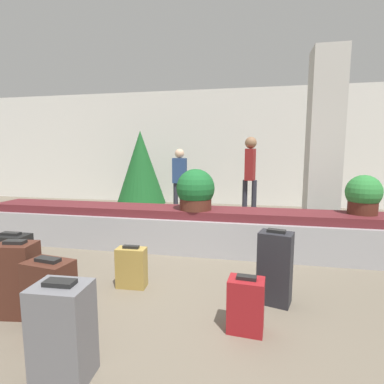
# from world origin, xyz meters

# --- Properties ---
(ground_plane) EXTENTS (18.00, 18.00, 0.00)m
(ground_plane) POSITION_xyz_m (0.00, 0.00, 0.00)
(ground_plane) COLOR #6B6051
(back_wall) EXTENTS (18.00, 0.06, 3.20)m
(back_wall) POSITION_xyz_m (0.00, 5.54, 1.60)
(back_wall) COLOR silver
(back_wall) RESTS_ON ground_plane
(carousel) EXTENTS (6.90, 0.75, 0.64)m
(carousel) POSITION_xyz_m (0.00, 1.42, 0.30)
(carousel) COLOR #9E9EA3
(carousel) RESTS_ON ground_plane
(pillar) EXTENTS (0.53, 0.53, 3.20)m
(pillar) POSITION_xyz_m (2.08, 2.61, 1.60)
(pillar) COLOR beige
(pillar) RESTS_ON ground_plane
(suitcase_0) EXTENTS (0.40, 0.24, 0.57)m
(suitcase_0) POSITION_xyz_m (-1.81, -0.12, 0.27)
(suitcase_0) COLOR black
(suitcase_0) RESTS_ON ground_plane
(suitcase_1) EXTENTS (0.31, 0.23, 0.48)m
(suitcase_1) POSITION_xyz_m (0.87, -0.59, 0.23)
(suitcase_1) COLOR maroon
(suitcase_1) RESTS_ON ground_plane
(suitcase_2) EXTENTS (0.33, 0.18, 0.47)m
(suitcase_2) POSITION_xyz_m (-0.39, -0.01, 0.22)
(suitcase_2) COLOR #A3843D
(suitcase_2) RESTS_ON ground_plane
(suitcase_3) EXTENTS (0.36, 0.29, 0.71)m
(suitcase_3) POSITION_xyz_m (-1.17, -0.75, 0.34)
(suitcase_3) COLOR #472319
(suitcase_3) RESTS_ON ground_plane
(suitcase_4) EXTENTS (0.41, 0.29, 0.63)m
(suitcase_4) POSITION_xyz_m (-0.73, -0.90, 0.30)
(suitcase_4) COLOR #472319
(suitcase_4) RESTS_ON ground_plane
(suitcase_5) EXTENTS (0.37, 0.29, 0.68)m
(suitcase_5) POSITION_xyz_m (-0.28, -1.37, 0.33)
(suitcase_5) COLOR slate
(suitcase_5) RESTS_ON ground_plane
(suitcase_6) EXTENTS (0.36, 0.29, 0.75)m
(suitcase_6) POSITION_xyz_m (1.13, -0.05, 0.36)
(suitcase_6) COLOR #232328
(suitcase_6) RESTS_ON ground_plane
(potted_plant_0) EXTENTS (0.47, 0.47, 0.54)m
(potted_plant_0) POSITION_xyz_m (2.39, 1.49, 0.90)
(potted_plant_0) COLOR #4C2319
(potted_plant_0) RESTS_ON carousel
(potted_plant_1) EXTENTS (0.57, 0.57, 0.60)m
(potted_plant_1) POSITION_xyz_m (0.07, 1.34, 0.92)
(potted_plant_1) COLOR #4C2319
(potted_plant_1) RESTS_ON carousel
(traveler_0) EXTENTS (0.31, 0.35, 1.81)m
(traveler_0) POSITION_xyz_m (0.83, 3.71, 1.10)
(traveler_0) COLOR #282833
(traveler_0) RESTS_ON ground_plane
(traveler_1) EXTENTS (0.32, 0.22, 1.56)m
(traveler_1) POSITION_xyz_m (-0.82, 3.93, 0.92)
(traveler_1) COLOR #282833
(traveler_1) RESTS_ON ground_plane
(decorated_tree) EXTENTS (1.24, 1.24, 2.01)m
(decorated_tree) POSITION_xyz_m (-1.90, 4.22, 1.09)
(decorated_tree) COLOR #4C331E
(decorated_tree) RESTS_ON ground_plane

